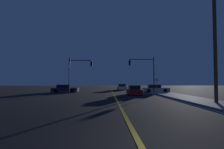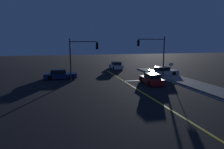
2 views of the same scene
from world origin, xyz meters
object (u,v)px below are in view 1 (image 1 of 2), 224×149
traffic_signal_near_right (145,69)px  utility_pole_right (215,40)px  car_distant_tail_red (134,91)px  car_side_waiting_silver (155,89)px  car_far_approaching_white (122,87)px  street_sign_corner (157,83)px  car_following_oncoming_navy (65,89)px  traffic_signal_far_left (78,70)px

traffic_signal_near_right → utility_pole_right: utility_pole_right is taller
car_distant_tail_red → car_side_waiting_silver: bearing=52.4°
car_side_waiting_silver → car_far_approaching_white: same height
car_distant_tail_red → traffic_signal_near_right: 6.51m
car_side_waiting_silver → street_sign_corner: size_ratio=1.89×
car_side_waiting_silver → utility_pole_right: utility_pole_right is taller
car_distant_tail_red → car_far_approaching_white: 15.42m
traffic_signal_near_right → utility_pole_right: bearing=99.6°
car_following_oncoming_navy → traffic_signal_near_right: traffic_signal_near_right is taller
utility_pole_right → street_sign_corner: size_ratio=4.32×
car_distant_tail_red → utility_pole_right: (5.21, -10.63, 4.77)m
car_side_waiting_silver → traffic_signal_near_right: bearing=-60.9°
car_side_waiting_silver → traffic_signal_near_right: 4.11m
car_far_approaching_white → traffic_signal_near_right: bearing=-74.8°
car_distant_tail_red → traffic_signal_far_left: size_ratio=0.75×
car_following_oncoming_navy → car_far_approaching_white: bearing=132.2°
utility_pole_right → street_sign_corner: (-1.40, 12.72, -3.74)m
car_side_waiting_silver → car_far_approaching_white: bearing=-149.4°
car_side_waiting_silver → car_following_oncoming_navy: same height
car_side_waiting_silver → traffic_signal_far_left: (-13.03, -2.41, 3.17)m
car_side_waiting_silver → street_sign_corner: street_sign_corner is taller
car_far_approaching_white → utility_pole_right: 27.07m
car_side_waiting_silver → car_distant_tail_red: size_ratio=1.06×
traffic_signal_far_left → car_side_waiting_silver: bearing=10.5°
car_distant_tail_red → car_far_approaching_white: bearing=92.1°
traffic_signal_near_right → street_sign_corner: bearing=113.5°
car_following_oncoming_navy → car_far_approaching_white: (10.66, 8.88, -0.00)m
car_following_oncoming_navy → street_sign_corner: 15.60m
car_distant_tail_red → traffic_signal_far_left: (-8.42, 3.48, 3.17)m
car_distant_tail_red → traffic_signal_far_left: 9.64m
car_side_waiting_silver → car_far_approaching_white: size_ratio=1.06×
street_sign_corner → car_far_approaching_white: bearing=107.7°
car_far_approaching_white → car_following_oncoming_navy: bearing=-141.1°
car_side_waiting_silver → traffic_signal_far_left: bearing=-76.9°
car_distant_tail_red → traffic_signal_far_left: bearing=158.0°
car_following_oncoming_navy → traffic_signal_near_right: (13.69, -1.65, 3.43)m
traffic_signal_near_right → car_side_waiting_silver: bearing=-153.5°
car_following_oncoming_navy → street_sign_corner: street_sign_corner is taller
car_far_approaching_white → utility_pole_right: utility_pole_right is taller
car_side_waiting_silver → traffic_signal_far_left: traffic_signal_far_left is taller
traffic_signal_far_left → utility_pole_right: (13.63, -14.12, 1.60)m
car_side_waiting_silver → traffic_signal_near_right: (-2.02, -1.01, 3.43)m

